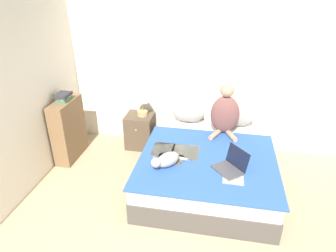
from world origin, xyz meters
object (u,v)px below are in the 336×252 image
at_px(bed, 207,167).
at_px(table_lamp, 142,97).
at_px(nightstand, 140,131).
at_px(cat_tabby, 166,160).
at_px(laptop_open, 231,166).
at_px(pillow_near, 189,114).
at_px(person_sitting, 225,113).
at_px(book_stack_top, 63,97).
at_px(bookshelf, 69,130).
at_px(pillow_far, 237,117).

relative_size(bed, table_lamp, 4.14).
xyz_separation_m(nightstand, table_lamp, (0.05, 0.00, 0.59)).
distance_m(cat_tabby, laptop_open, 0.77).
bearing_deg(nightstand, pillow_near, 5.59).
relative_size(person_sitting, cat_tabby, 1.87).
xyz_separation_m(bed, table_lamp, (-1.10, 0.77, 0.63)).
bearing_deg(book_stack_top, table_lamp, 26.43).
bearing_deg(bookshelf, table_lamp, 26.49).
bearing_deg(bookshelf, person_sitting, 7.62).
height_order(nightstand, bookshelf, bookshelf).
bearing_deg(laptop_open, nightstand, -169.13).
xyz_separation_m(person_sitting, bookshelf, (-2.30, -0.31, -0.33)).
bearing_deg(nightstand, bed, -33.83).
distance_m(cat_tabby, book_stack_top, 1.83).
distance_m(pillow_far, bookshelf, 2.57).
height_order(laptop_open, bookshelf, bookshelf).
bearing_deg(nightstand, cat_tabby, -60.93).
relative_size(person_sitting, bookshelf, 0.81).
bearing_deg(pillow_near, nightstand, -174.41).
xyz_separation_m(person_sitting, table_lamp, (-1.28, 0.20, 0.07)).
relative_size(table_lamp, bookshelf, 0.51).
bearing_deg(bed, bookshelf, 172.86).
bearing_deg(person_sitting, laptop_open, -83.52).
xyz_separation_m(pillow_near, bookshelf, (-1.75, -0.58, -0.15)).
xyz_separation_m(cat_tabby, nightstand, (-0.67, 1.21, -0.29)).
relative_size(pillow_far, bookshelf, 0.53).
xyz_separation_m(bed, person_sitting, (0.18, 0.57, 0.56)).
distance_m(pillow_near, person_sitting, 0.64).
xyz_separation_m(cat_tabby, laptop_open, (0.77, 0.08, -0.04)).
xyz_separation_m(pillow_far, book_stack_top, (-2.49, -0.58, 0.38)).
height_order(table_lamp, bookshelf, table_lamp).
height_order(bed, pillow_far, pillow_far).
relative_size(bed, pillow_far, 3.94).
bearing_deg(cat_tabby, pillow_far, -172.60).
bearing_deg(nightstand, bookshelf, -152.33).
distance_m(pillow_far, person_sitting, 0.39).
bearing_deg(table_lamp, bed, -35.20).
height_order(bookshelf, book_stack_top, book_stack_top).
distance_m(pillow_far, nightstand, 1.57).
bearing_deg(laptop_open, table_lamp, -170.27).
xyz_separation_m(bed, laptop_open, (0.28, -0.36, 0.30)).
xyz_separation_m(cat_tabby, book_stack_top, (-1.64, 0.70, 0.42)).
relative_size(nightstand, table_lamp, 1.17).
height_order(pillow_near, book_stack_top, book_stack_top).
bearing_deg(nightstand, pillow_far, 2.86).
bearing_deg(table_lamp, nightstand, -177.73).
bearing_deg(pillow_near, laptop_open, -61.38).
bearing_deg(table_lamp, pillow_far, 2.88).
bearing_deg(pillow_far, cat_tabby, -123.74).
bearing_deg(pillow_far, nightstand, -177.14).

